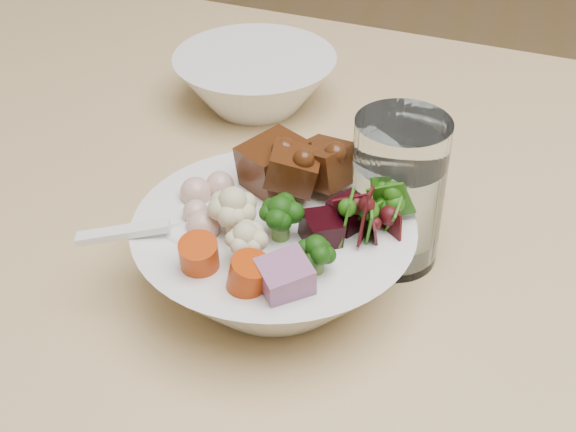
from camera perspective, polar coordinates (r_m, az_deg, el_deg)
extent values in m
cylinder|color=tan|center=(1.33, -14.53, -3.17)|extent=(0.07, 0.07, 0.78)
sphere|color=black|center=(0.53, -0.54, -0.60)|extent=(0.03, 0.03, 0.03)
sphere|color=beige|center=(0.54, -3.89, -0.15)|extent=(0.04, 0.04, 0.04)
cube|color=black|center=(0.55, 4.32, -0.07)|extent=(0.03, 0.03, 0.02)
cube|color=#86517B|center=(0.49, -0.21, -4.53)|extent=(0.04, 0.04, 0.03)
cylinder|color=#BE2E05|center=(0.51, -6.33, -2.97)|extent=(0.03, 0.03, 0.03)
sphere|color=#D0A192|center=(0.56, -6.58, 0.26)|extent=(0.02, 0.02, 0.02)
ellipsoid|color=white|center=(0.55, -7.16, -1.39)|extent=(0.04, 0.04, 0.01)
cube|color=white|center=(0.55, -11.66, -1.13)|extent=(0.06, 0.03, 0.02)
cylinder|color=white|center=(0.59, 7.78, 1.71)|extent=(0.07, 0.07, 0.12)
cylinder|color=white|center=(0.60, 7.66, 0.56)|extent=(0.06, 0.06, 0.08)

